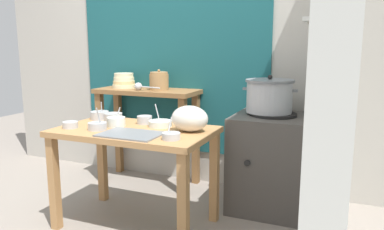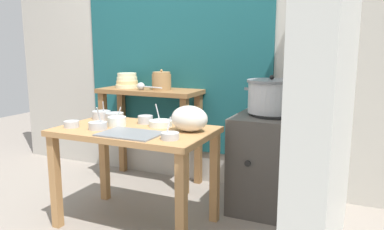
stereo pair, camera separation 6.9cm
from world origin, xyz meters
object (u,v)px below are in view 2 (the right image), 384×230
object	(u,v)px
ladle	(142,86)
plastic_bag	(189,119)
clay_pot	(162,81)
prep_bowl_3	(170,135)
prep_bowl_4	(117,121)
prep_bowl_7	(161,123)
back_shelf_table	(150,112)
steamer_pot	(271,96)
bowl_stack_enamel	(127,81)
prep_bowl_0	(101,114)
prep_table	(135,144)
prep_bowl_2	(98,125)
prep_bowl_5	(114,117)
stove_block	(273,163)
serving_tray	(130,134)
prep_bowl_6	(72,124)
prep_bowl_1	(145,119)

from	to	relation	value
ladle	plastic_bag	world-z (taller)	ladle
clay_pot	prep_bowl_3	distance (m)	1.18
prep_bowl_4	prep_bowl_7	xyz separation A→B (m)	(0.30, 0.12, -0.01)
back_shelf_table	clay_pot	xyz separation A→B (m)	(0.13, 0.00, 0.30)
steamer_pot	ladle	xyz separation A→B (m)	(-1.18, 0.01, 0.02)
bowl_stack_enamel	prep_bowl_0	world-z (taller)	bowl_stack_enamel
prep_table	clay_pot	size ratio (longest dim) A/B	5.89
clay_pot	prep_bowl_3	bearing A→B (deg)	-58.57
prep_bowl_2	prep_bowl_5	distance (m)	0.28
stove_block	ladle	bearing A→B (deg)	178.77
prep_bowl_7	prep_table	bearing A→B (deg)	-133.21
serving_tray	prep_bowl_5	xyz separation A→B (m)	(-0.35, 0.31, 0.03)
plastic_bag	prep_bowl_5	world-z (taller)	plastic_bag
clay_pot	ladle	bearing A→B (deg)	-144.60
prep_table	back_shelf_table	xyz separation A→B (m)	(-0.36, 0.81, 0.07)
prep_bowl_4	prep_bowl_6	distance (m)	0.32
prep_table	prep_bowl_1	distance (m)	0.23
prep_table	prep_bowl_7	size ratio (longest dim) A/B	6.45
prep_table	prep_bowl_1	bearing A→B (deg)	97.66
bowl_stack_enamel	prep_bowl_4	size ratio (longest dim) A/B	1.57
back_shelf_table	prep_bowl_4	size ratio (longest dim) A/B	6.88
prep_bowl_2	clay_pot	bearing A→B (deg)	90.44
serving_tray	prep_bowl_3	xyz separation A→B (m)	(0.30, -0.01, 0.02)
clay_pot	prep_bowl_4	distance (m)	0.82
prep_table	ladle	distance (m)	0.86
back_shelf_table	ladle	xyz separation A→B (m)	(-0.02, -0.10, 0.26)
bowl_stack_enamel	prep_bowl_0	distance (m)	0.68
ladle	prep_table	bearing A→B (deg)	-61.95
back_shelf_table	prep_bowl_0	size ratio (longest dim) A/B	6.61
stove_block	prep_bowl_2	xyz separation A→B (m)	(-1.06, -0.81, 0.37)
stove_block	prep_bowl_6	bearing A→B (deg)	-146.97
back_shelf_table	steamer_pot	xyz separation A→B (m)	(1.16, -0.11, 0.23)
prep_bowl_0	prep_bowl_5	world-z (taller)	prep_bowl_0
prep_bowl_7	stove_block	bearing A→B (deg)	37.14
ladle	prep_bowl_3	size ratio (longest dim) A/B	2.06
prep_bowl_2	prep_bowl_4	world-z (taller)	prep_bowl_2
serving_tray	prep_bowl_4	world-z (taller)	prep_bowl_4
serving_tray	prep_bowl_5	bearing A→B (deg)	138.39
steamer_pot	prep_bowl_1	size ratio (longest dim) A/B	3.79
prep_table	prep_bowl_2	world-z (taller)	prep_bowl_2
clay_pot	bowl_stack_enamel	xyz separation A→B (m)	(-0.39, 0.02, -0.02)
prep_table	bowl_stack_enamel	distance (m)	1.09
serving_tray	plastic_bag	size ratio (longest dim) A/B	1.55
plastic_bag	prep_bowl_5	bearing A→B (deg)	174.03
stove_block	prep_bowl_2	distance (m)	1.38
prep_bowl_3	prep_bowl_6	size ratio (longest dim) A/B	1.28
steamer_pot	prep_bowl_6	xyz separation A→B (m)	(-1.24, -0.85, -0.17)
plastic_bag	prep_bowl_6	world-z (taller)	plastic_bag
ladle	plastic_bag	xyz separation A→B (m)	(0.77, -0.63, -0.13)
back_shelf_table	prep_bowl_5	bearing A→B (deg)	-83.23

